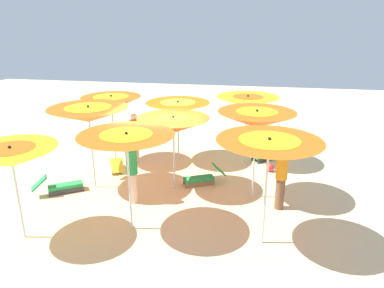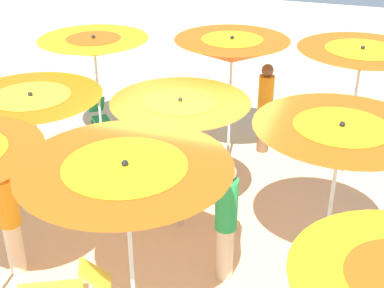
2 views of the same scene
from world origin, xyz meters
name	(u,v)px [view 1 (image 1 of 2)]	position (x,y,z in m)	size (l,w,h in m)	color
ground	(162,191)	(0.00, 0.00, -0.02)	(35.11, 35.11, 0.04)	beige
beach_umbrella_0	(269,148)	(-2.13, -2.86, 2.26)	(2.18, 2.18, 2.50)	silver
beach_umbrella_1	(257,119)	(0.07, -2.60, 2.26)	(2.04, 2.04, 2.53)	silver
beach_umbrella_2	(248,102)	(2.66, -2.30, 2.15)	(2.06, 2.06, 2.38)	silver
beach_umbrella_3	(127,143)	(-2.07, 0.20, 2.18)	(2.15, 2.15, 2.43)	silver
beach_umbrella_4	(173,125)	(0.19, -0.34, 1.96)	(2.02, 2.02, 2.23)	silver
beach_umbrella_5	(178,107)	(2.47, 0.02, 1.92)	(2.16, 2.16, 2.14)	silver
beach_umbrella_6	(11,157)	(-2.84, 2.52, 1.98)	(1.96, 1.96, 2.24)	silver
beach_umbrella_7	(89,114)	(-0.09, 2.01, 2.23)	(2.23, 2.23, 2.49)	silver
beach_umbrella_8	(111,103)	(1.95, 2.17, 2.10)	(1.98, 1.98, 2.37)	silver
lounger_0	(266,154)	(3.04, -3.04, 0.21)	(1.04, 1.10, 0.66)	#333338
lounger_1	(61,186)	(-0.60, 2.82, 0.20)	(1.02, 1.34, 0.59)	#333338
lounger_2	(202,178)	(0.65, -1.10, 0.21)	(0.84, 1.30, 0.62)	olive
lounger_3	(116,165)	(1.11, 1.82, 0.21)	(1.25, 0.88, 0.61)	silver
beachgoer_0	(132,170)	(-0.79, 0.59, 0.96)	(0.30, 0.30, 1.81)	beige
beachgoer_1	(282,174)	(-0.46, -3.31, 0.98)	(0.30, 0.30, 1.84)	brown
beachgoer_2	(135,137)	(2.02, 1.44, 0.91)	(0.30, 0.30, 1.74)	beige
beach_ball	(270,168)	(1.98, -3.14, 0.13)	(0.26, 0.26, 0.26)	red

